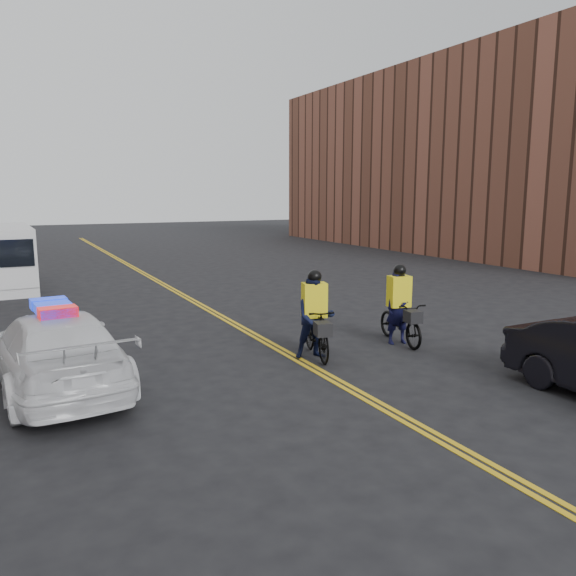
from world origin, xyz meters
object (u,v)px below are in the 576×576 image
(cargo_van, at_px, (2,259))
(cyclist_near, at_px, (398,316))
(police_cruiser, at_px, (56,350))
(cyclist_far, at_px, (314,323))

(cargo_van, height_order, cyclist_near, cargo_van)
(police_cruiser, bearing_deg, cyclist_near, 173.14)
(police_cruiser, xyz_separation_m, cyclist_far, (5.07, -0.40, 0.04))
(police_cruiser, distance_m, cargo_van, 12.52)
(cargo_van, height_order, cyclist_far, cargo_van)
(cyclist_near, xyz_separation_m, cyclist_far, (-2.33, -0.14, 0.10))
(police_cruiser, distance_m, cyclist_far, 5.09)
(cyclist_far, bearing_deg, cyclist_near, 17.78)
(police_cruiser, bearing_deg, cyclist_far, 170.66)
(police_cruiser, height_order, cyclist_far, cyclist_far)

